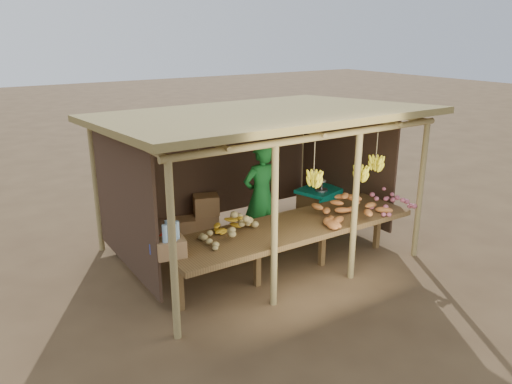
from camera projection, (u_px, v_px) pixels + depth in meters
ground at (256, 252)px, 8.25m from camera, size 60.00×60.00×0.00m
stall_structure at (256, 137)px, 7.73m from camera, size 4.70×3.50×2.43m
counter at (292, 229)px, 7.27m from camera, size 3.90×1.05×0.80m
potato_heap at (236, 225)px, 6.76m from camera, size 1.05×0.81×0.36m
sweet_potato_heap at (348, 205)px, 7.56m from camera, size 1.30×1.08×0.36m
onion_heap at (388, 199)px, 7.82m from camera, size 0.85×0.56×0.36m
banana_pile at (232, 218)px, 7.06m from camera, size 0.57×0.40×0.34m
tomato_basin at (165, 245)px, 6.38m from camera, size 0.40×0.40×0.21m
bottle_box at (170, 243)px, 6.20m from camera, size 0.41×0.35×0.46m
vendor at (261, 196)px, 8.20m from camera, size 0.68×0.47×1.80m
tarp_crate at (319, 205)px, 9.35m from camera, size 0.90×0.83×0.91m
carton_stack at (199, 218)px, 8.88m from camera, size 1.01×0.49×0.69m
burlap_sacks at (147, 237)px, 8.15m from camera, size 0.92×0.48×0.65m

